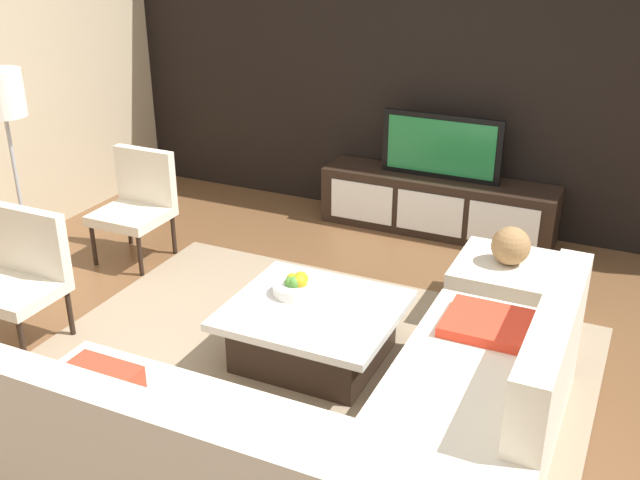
{
  "coord_description": "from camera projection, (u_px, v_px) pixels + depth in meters",
  "views": [
    {
      "loc": [
        1.64,
        -3.53,
        2.64
      ],
      "look_at": [
        -0.29,
        0.59,
        0.59
      ],
      "focal_mm": 42.02,
      "sensor_mm": 36.0,
      "label": 1
    }
  ],
  "objects": [
    {
      "name": "sectional_couch",
      "position": [
        338.0,
        443.0,
        3.56
      ],
      "size": [
        2.46,
        2.28,
        0.85
      ],
      "color": "beige",
      "rests_on": "ground"
    },
    {
      "name": "accent_chair_near",
      "position": [
        21.0,
        269.0,
        4.82
      ],
      "size": [
        0.58,
        0.5,
        0.87
      ],
      "rotation": [
        0.0,
        0.0,
        -0.18
      ],
      "color": "black",
      "rests_on": "ground"
    },
    {
      "name": "area_rug",
      "position": [
        307.0,
        366.0,
        4.67
      ],
      "size": [
        3.38,
        2.56,
        0.01
      ],
      "primitive_type": "cube",
      "color": "gray",
      "rests_on": "ground"
    },
    {
      "name": "accent_chair_far",
      "position": [
        138.0,
        199.0,
        5.98
      ],
      "size": [
        0.53,
        0.52,
        0.87
      ],
      "rotation": [
        0.0,
        0.0,
        -0.2
      ],
      "color": "black",
      "rests_on": "ground"
    },
    {
      "name": "television",
      "position": [
        441.0,
        147.0,
        6.3
      ],
      "size": [
        1.03,
        0.06,
        0.55
      ],
      "color": "black",
      "rests_on": "media_console"
    },
    {
      "name": "ground_plane",
      "position": [
        321.0,
        371.0,
        4.63
      ],
      "size": [
        14.0,
        14.0,
        0.0
      ],
      "primitive_type": "plane",
      "color": "brown"
    },
    {
      "name": "media_console",
      "position": [
        437.0,
        205.0,
        6.51
      ],
      "size": [
        2.03,
        0.46,
        0.5
      ],
      "color": "black",
      "rests_on": "ground"
    },
    {
      "name": "feature_wall_back",
      "position": [
        457.0,
        65.0,
        6.29
      ],
      "size": [
        6.4,
        0.12,
        2.8
      ],
      "primitive_type": "cube",
      "color": "black",
      "rests_on": "ground"
    },
    {
      "name": "coffee_table",
      "position": [
        314.0,
        332.0,
        4.67
      ],
      "size": [
        1.03,
        0.94,
        0.38
      ],
      "color": "black",
      "rests_on": "ground"
    },
    {
      "name": "floor_lamp",
      "position": [
        4.0,
        109.0,
        5.14
      ],
      "size": [
        0.3,
        0.3,
        1.62
      ],
      "color": "#A5A5AA",
      "rests_on": "ground"
    },
    {
      "name": "decorative_ball",
      "position": [
        511.0,
        246.0,
        5.05
      ],
      "size": [
        0.26,
        0.26,
        0.26
      ],
      "primitive_type": "sphere",
      "color": "#997247",
      "rests_on": "ottoman"
    },
    {
      "name": "fruit_bowl",
      "position": [
        295.0,
        286.0,
        4.73
      ],
      "size": [
        0.28,
        0.28,
        0.14
      ],
      "color": "silver",
      "rests_on": "coffee_table"
    },
    {
      "name": "ottoman",
      "position": [
        506.0,
        289.0,
        5.19
      ],
      "size": [
        0.7,
        0.7,
        0.4
      ],
      "primitive_type": "cube",
      "color": "beige",
      "rests_on": "ground"
    }
  ]
}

